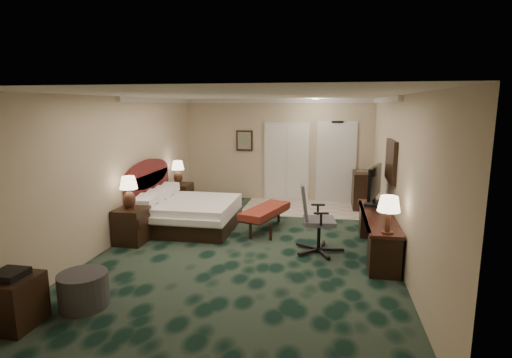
% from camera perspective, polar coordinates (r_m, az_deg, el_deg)
% --- Properties ---
extents(floor, '(5.00, 7.50, 0.00)m').
position_cam_1_polar(floor, '(7.42, -0.74, -9.51)').
color(floor, black).
rests_on(floor, ground).
extents(ceiling, '(5.00, 7.50, 0.00)m').
position_cam_1_polar(ceiling, '(6.97, -0.80, 11.84)').
color(ceiling, silver).
rests_on(ceiling, wall_back).
extents(wall_back, '(5.00, 0.00, 2.70)m').
position_cam_1_polar(wall_back, '(10.74, 3.11, 4.11)').
color(wall_back, tan).
rests_on(wall_back, ground).
extents(wall_front, '(5.00, 0.00, 2.70)m').
position_cam_1_polar(wall_front, '(3.57, -12.63, -9.11)').
color(wall_front, tan).
rests_on(wall_front, ground).
extents(wall_left, '(0.00, 7.50, 2.70)m').
position_cam_1_polar(wall_left, '(7.94, -18.78, 1.33)').
color(wall_left, tan).
rests_on(wall_left, ground).
extents(wall_right, '(0.00, 7.50, 2.70)m').
position_cam_1_polar(wall_right, '(7.03, 19.64, 0.17)').
color(wall_right, tan).
rests_on(wall_right, ground).
extents(crown_molding, '(5.00, 7.50, 0.10)m').
position_cam_1_polar(crown_molding, '(6.97, -0.80, 11.43)').
color(crown_molding, silver).
rests_on(crown_molding, wall_back).
extents(tile_patch, '(3.20, 1.70, 0.01)m').
position_cam_1_polar(tile_patch, '(10.07, 7.51, -4.17)').
color(tile_patch, beige).
rests_on(tile_patch, ground).
extents(headboard, '(0.12, 2.00, 1.40)m').
position_cam_1_polar(headboard, '(8.90, -15.09, -1.80)').
color(headboard, '#4A150C').
rests_on(headboard, ground).
extents(entry_door, '(1.02, 0.06, 2.18)m').
position_cam_1_polar(entry_door, '(10.66, 11.37, 2.26)').
color(entry_door, silver).
rests_on(entry_door, ground).
extents(closet_doors, '(1.20, 0.06, 2.10)m').
position_cam_1_polar(closet_doors, '(10.71, 4.39, 2.46)').
color(closet_doors, silver).
rests_on(closet_doors, ground).
extents(wall_art, '(0.45, 0.06, 0.55)m').
position_cam_1_polar(wall_art, '(10.83, -1.66, 5.51)').
color(wall_art, '#4A5B51').
rests_on(wall_art, wall_back).
extents(wall_mirror, '(0.05, 0.95, 0.75)m').
position_cam_1_polar(wall_mirror, '(7.59, 18.73, 2.46)').
color(wall_mirror, white).
rests_on(wall_mirror, wall_right).
extents(bed, '(1.87, 1.73, 0.59)m').
position_cam_1_polar(bed, '(8.47, -9.46, -4.99)').
color(bed, white).
rests_on(bed, ground).
extents(nightstand_near, '(0.53, 0.60, 0.66)m').
position_cam_1_polar(nightstand_near, '(7.83, -17.32, -6.37)').
color(nightstand_near, black).
rests_on(nightstand_near, ground).
extents(nightstand_far, '(0.51, 0.58, 0.64)m').
position_cam_1_polar(nightstand_far, '(10.05, -10.74, -2.46)').
color(nightstand_far, black).
rests_on(nightstand_far, ground).
extents(lamp_near, '(0.41, 0.41, 0.61)m').
position_cam_1_polar(lamp_near, '(7.65, -17.68, -1.89)').
color(lamp_near, black).
rests_on(lamp_near, nightstand_near).
extents(lamp_far, '(0.34, 0.34, 0.58)m').
position_cam_1_polar(lamp_far, '(9.90, -11.09, 0.91)').
color(lamp_far, black).
rests_on(lamp_far, nightstand_far).
extents(bed_bench, '(0.91, 1.50, 0.48)m').
position_cam_1_polar(bed_bench, '(8.24, 1.36, -5.69)').
color(bed_bench, maroon).
rests_on(bed_bench, ground).
extents(ottoman, '(0.62, 0.62, 0.44)m').
position_cam_1_polar(ottoman, '(5.71, -23.42, -14.33)').
color(ottoman, '#333335').
rests_on(ottoman, ground).
extents(side_table, '(0.55, 0.55, 0.60)m').
position_cam_1_polar(side_table, '(5.59, -31.45, -14.72)').
color(side_table, black).
rests_on(side_table, ground).
extents(desk, '(0.51, 2.35, 0.68)m').
position_cam_1_polar(desk, '(7.30, 16.93, -7.48)').
color(desk, black).
rests_on(desk, ground).
extents(tv, '(0.36, 0.94, 0.75)m').
position_cam_1_polar(tv, '(7.79, 16.57, -0.93)').
color(tv, black).
rests_on(tv, desk).
extents(desk_lamp, '(0.40, 0.40, 0.57)m').
position_cam_1_polar(desk_lamp, '(6.15, 18.38, -4.86)').
color(desk_lamp, black).
rests_on(desk_lamp, desk).
extents(desk_chair, '(0.79, 0.75, 1.22)m').
position_cam_1_polar(desk_chair, '(7.02, 9.03, -5.55)').
color(desk_chair, '#403F48').
rests_on(desk_chair, ground).
extents(minibar, '(0.48, 0.86, 0.91)m').
position_cam_1_polar(minibar, '(10.29, 14.97, -1.56)').
color(minibar, black).
rests_on(minibar, ground).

